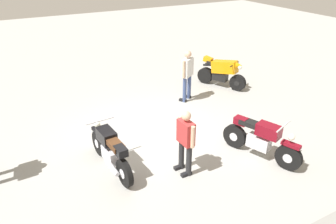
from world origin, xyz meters
TOP-DOWN VIEW (x-y plane):
  - ground_plane at (0.00, 0.00)m, footprint 40.00×40.00m
  - motorcycle_maroon_cruiser at (-1.99, 2.19)m, footprint 0.92×2.00m
  - motorcycle_orange_sportbike at (-3.96, -2.04)m, footprint 1.07×1.83m
  - motorcycle_black_cruiser at (1.42, 0.91)m, footprint 0.70×2.09m
  - person_in_red_shirt at (-0.05, 1.83)m, footprint 0.32×0.62m
  - person_in_white_shirt at (-2.17, -1.60)m, footprint 0.61×0.50m

SIDE VIEW (x-z plane):
  - ground_plane at x=0.00m, z-range 0.00..0.00m
  - motorcycle_maroon_cruiser at x=-1.99m, z-range -0.02..1.06m
  - motorcycle_black_cruiser at x=1.42m, z-range -0.02..1.06m
  - motorcycle_orange_sportbike at x=-3.96m, z-range 0.02..1.17m
  - person_in_red_shirt at x=-0.05m, z-range 0.09..1.67m
  - person_in_white_shirt at x=-2.17m, z-range 0.14..1.89m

